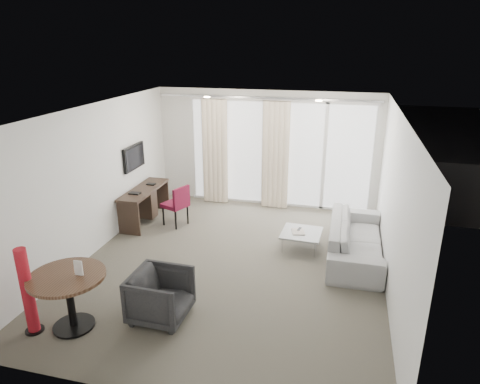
% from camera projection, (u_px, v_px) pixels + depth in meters
% --- Properties ---
extents(floor, '(5.00, 6.00, 0.00)m').
position_uv_depth(floor, '(231.00, 264.00, 7.31)').
color(floor, '#565246').
rests_on(floor, ground).
extents(ceiling, '(5.00, 6.00, 0.00)m').
position_uv_depth(ceiling, '(230.00, 111.00, 6.43)').
color(ceiling, white).
rests_on(ceiling, ground).
extents(wall_left, '(0.00, 6.00, 2.60)m').
position_uv_depth(wall_left, '(93.00, 181.00, 7.45)').
color(wall_left, silver).
rests_on(wall_left, ground).
extents(wall_right, '(0.00, 6.00, 2.60)m').
position_uv_depth(wall_right, '(394.00, 207.00, 6.29)').
color(wall_right, silver).
rests_on(wall_right, ground).
extents(wall_front, '(5.00, 0.00, 2.60)m').
position_uv_depth(wall_front, '(149.00, 294.00, 4.13)').
color(wall_front, silver).
rests_on(wall_front, ground).
extents(window_panel, '(4.00, 0.02, 2.38)m').
position_uv_depth(window_panel, '(279.00, 154.00, 9.56)').
color(window_panel, white).
rests_on(window_panel, ground).
extents(window_frame, '(4.10, 0.06, 2.44)m').
position_uv_depth(window_frame, '(279.00, 154.00, 9.55)').
color(window_frame, white).
rests_on(window_frame, ground).
extents(curtain_left, '(0.60, 0.20, 2.38)m').
position_uv_depth(curtain_left, '(215.00, 152.00, 9.74)').
color(curtain_left, beige).
rests_on(curtain_left, ground).
extents(curtain_right, '(0.60, 0.20, 2.38)m').
position_uv_depth(curtain_right, '(276.00, 156.00, 9.42)').
color(curtain_right, beige).
rests_on(curtain_right, ground).
extents(curtain_track, '(4.80, 0.04, 0.04)m').
position_uv_depth(curtain_track, '(266.00, 98.00, 9.06)').
color(curtain_track, '#B2B2B7').
rests_on(curtain_track, ceiling).
extents(downlight_a, '(0.12, 0.12, 0.02)m').
position_uv_depth(downlight_a, '(207.00, 97.00, 8.10)').
color(downlight_a, '#FFE0B2').
rests_on(downlight_a, ceiling).
extents(downlight_b, '(0.12, 0.12, 0.02)m').
position_uv_depth(downlight_b, '(319.00, 101.00, 7.62)').
color(downlight_b, '#FFE0B2').
rests_on(downlight_b, ceiling).
extents(desk, '(0.47, 1.52, 0.71)m').
position_uv_depth(desk, '(145.00, 205.00, 8.94)').
color(desk, '#2F2119').
rests_on(desk, floor).
extents(tv, '(0.05, 0.80, 0.50)m').
position_uv_depth(tv, '(134.00, 157.00, 8.74)').
color(tv, black).
rests_on(tv, wall_left).
extents(desk_chair, '(0.60, 0.58, 0.85)m').
position_uv_depth(desk_chair, '(175.00, 205.00, 8.73)').
color(desk_chair, maroon).
rests_on(desk_chair, floor).
extents(round_table, '(1.26, 1.26, 0.78)m').
position_uv_depth(round_table, '(70.00, 301.00, 5.59)').
color(round_table, '#482F1F').
rests_on(round_table, floor).
extents(menu_card, '(0.11, 0.02, 0.20)m').
position_uv_depth(menu_card, '(80.00, 279.00, 5.48)').
color(menu_card, white).
rests_on(menu_card, round_table).
extents(red_lamp, '(0.29, 0.29, 1.20)m').
position_uv_depth(red_lamp, '(27.00, 291.00, 5.43)').
color(red_lamp, '#AB1723').
rests_on(red_lamp, floor).
extents(tub_armchair, '(0.78, 0.76, 0.69)m').
position_uv_depth(tub_armchair, '(161.00, 296.00, 5.79)').
color(tub_armchair, '#262627').
rests_on(tub_armchair, floor).
extents(coffee_table, '(0.74, 0.74, 0.32)m').
position_uv_depth(coffee_table, '(301.00, 240.00, 7.82)').
color(coffee_table, gray).
rests_on(coffee_table, floor).
extents(remote, '(0.08, 0.16, 0.02)m').
position_uv_depth(remote, '(299.00, 228.00, 7.85)').
color(remote, black).
rests_on(remote, coffee_table).
extents(magazine, '(0.25, 0.29, 0.01)m').
position_uv_depth(magazine, '(298.00, 230.00, 7.76)').
color(magazine, gray).
rests_on(magazine, coffee_table).
extents(sofa, '(0.89, 2.28, 0.67)m').
position_uv_depth(sofa, '(356.00, 239.00, 7.48)').
color(sofa, '#989898').
rests_on(sofa, floor).
extents(terrace_slab, '(5.60, 3.00, 0.12)m').
position_uv_depth(terrace_slab, '(287.00, 186.00, 11.37)').
color(terrace_slab, '#4D4D50').
rests_on(terrace_slab, ground).
extents(rattan_chair_a, '(0.59, 0.59, 0.75)m').
position_uv_depth(rattan_chair_a, '(298.00, 169.00, 11.35)').
color(rattan_chair_a, brown).
rests_on(rattan_chair_a, terrace_slab).
extents(rattan_chair_b, '(0.58, 0.58, 0.77)m').
position_uv_depth(rattan_chair_b, '(348.00, 176.00, 10.70)').
color(rattan_chair_b, brown).
rests_on(rattan_chair_b, terrace_slab).
extents(rattan_table, '(0.58, 0.58, 0.52)m').
position_uv_depth(rattan_table, '(314.00, 183.00, 10.62)').
color(rattan_table, brown).
rests_on(rattan_table, terrace_slab).
extents(balustrade, '(5.50, 0.06, 1.05)m').
position_uv_depth(balustrade, '(295.00, 152.00, 12.50)').
color(balustrade, '#B2B2B7').
rests_on(balustrade, terrace_slab).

